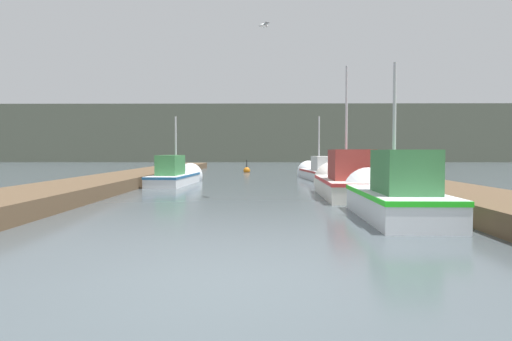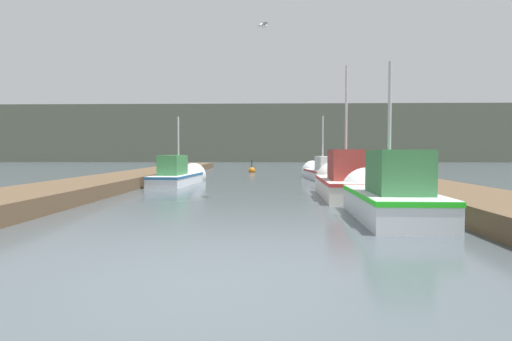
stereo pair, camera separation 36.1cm
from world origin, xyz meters
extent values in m
plane|color=#424C51|center=(0.00, 0.00, 0.00)|extent=(200.00, 200.00, 0.00)
cube|color=brown|center=(-5.80, 16.00, 0.23)|extent=(2.60, 40.00, 0.46)
cube|color=brown|center=(5.80, 16.00, 0.23)|extent=(2.60, 40.00, 0.46)
cube|color=#565B4C|center=(0.00, 64.35, 3.95)|extent=(120.00, 16.00, 7.90)
cube|color=silver|center=(3.39, 4.89, 0.31)|extent=(1.60, 4.05, 0.62)
cube|color=#25D021|center=(3.39, 4.89, 0.56)|extent=(1.63, 4.08, 0.10)
cone|color=silver|center=(3.43, 7.37, 0.31)|extent=(1.47, 0.95, 1.46)
cube|color=#387A42|center=(3.38, 4.39, 1.08)|extent=(1.08, 1.68, 0.91)
cylinder|color=#B2B2B7|center=(3.39, 5.19, 2.06)|extent=(0.08, 0.08, 2.89)
cube|color=silver|center=(3.20, 9.65, 0.31)|extent=(1.75, 4.71, 0.62)
cube|color=red|center=(3.20, 9.65, 0.56)|extent=(1.78, 4.74, 0.10)
cone|color=silver|center=(3.26, 12.52, 0.31)|extent=(1.59, 1.10, 1.57)
cube|color=#99332D|center=(3.19, 9.06, 1.09)|extent=(1.26, 1.77, 0.94)
cylinder|color=#B2B2B7|center=(3.21, 10.00, 2.47)|extent=(0.08, 0.08, 3.70)
cube|color=silver|center=(-3.51, 15.09, 0.24)|extent=(1.69, 4.68, 0.47)
cube|color=#235C91|center=(-3.51, 15.09, 0.41)|extent=(1.72, 4.71, 0.10)
cone|color=silver|center=(-3.31, 17.84, 0.24)|extent=(1.36, 1.01, 1.30)
cube|color=#387A42|center=(-3.55, 14.52, 0.90)|extent=(0.99, 1.89, 0.86)
cylinder|color=#B2B2B7|center=(-3.48, 15.43, 1.77)|extent=(0.08, 0.08, 2.60)
cube|color=silver|center=(3.54, 19.08, 0.25)|extent=(1.82, 4.54, 0.51)
cube|color=#A93131|center=(3.54, 19.08, 0.45)|extent=(1.85, 4.57, 0.10)
cone|color=silver|center=(3.29, 21.80, 0.25)|extent=(1.44, 1.16, 1.36)
cube|color=silver|center=(3.59, 18.52, 0.87)|extent=(1.05, 1.79, 0.73)
cylinder|color=#B2B2B7|center=(3.51, 19.41, 1.94)|extent=(0.08, 0.08, 2.88)
cylinder|color=#473523|center=(4.38, 5.65, 0.66)|extent=(0.22, 0.22, 1.32)
cylinder|color=silver|center=(4.38, 5.65, 1.34)|extent=(0.26, 0.26, 0.04)
cylinder|color=#473523|center=(4.70, 21.59, 0.50)|extent=(0.29, 0.29, 1.01)
cylinder|color=silver|center=(4.70, 21.59, 1.03)|extent=(0.34, 0.34, 0.04)
cylinder|color=#473523|center=(4.63, 23.59, 0.49)|extent=(0.28, 0.28, 0.98)
cylinder|color=silver|center=(4.63, 23.59, 1.00)|extent=(0.32, 0.32, 0.04)
sphere|color=#BF6513|center=(-0.61, 26.90, 0.13)|extent=(0.47, 0.47, 0.47)
cylinder|color=black|center=(-0.61, 26.90, 0.62)|extent=(0.06, 0.06, 0.50)
ellipsoid|color=white|center=(0.47, 9.14, 5.40)|extent=(0.31, 0.24, 0.12)
cube|color=gray|center=(0.41, 9.27, 5.42)|extent=(0.22, 0.30, 0.07)
cube|color=gray|center=(0.53, 9.02, 5.42)|extent=(0.22, 0.30, 0.07)
camera|label=1|loc=(0.36, -5.19, 1.51)|focal=32.00mm
camera|label=2|loc=(0.72, -5.18, 1.51)|focal=32.00mm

